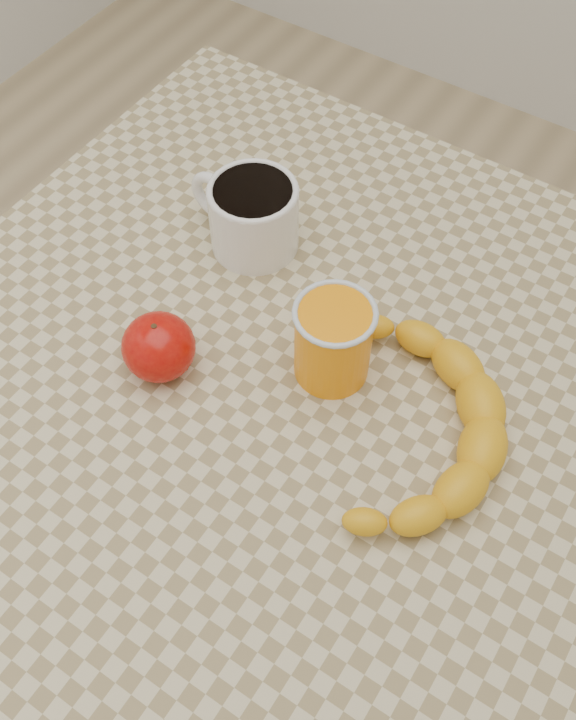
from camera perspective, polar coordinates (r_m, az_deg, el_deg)
The scene contains 6 objects.
ground at distance 1.49m, azimuth -0.00°, elevation -17.11°, with size 3.00×3.00×0.00m, color tan.
table at distance 0.88m, azimuth -0.00°, elevation -3.92°, with size 0.80×0.80×0.75m.
coffee_mug at distance 0.89m, azimuth -2.60°, elevation 10.37°, with size 0.14×0.10×0.08m.
orange_juice_glass at distance 0.77m, azimuth 3.23°, elevation 1.41°, with size 0.08×0.08×0.09m.
apple at distance 0.80m, azimuth -9.18°, elevation 0.93°, with size 0.08×0.08×0.07m.
banana at distance 0.76m, azimuth 9.16°, elevation -4.53°, with size 0.28×0.33×0.05m, color gold, non-canonical shape.
Camera 1 is at (0.25, -0.38, 1.42)m, focal length 40.00 mm.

